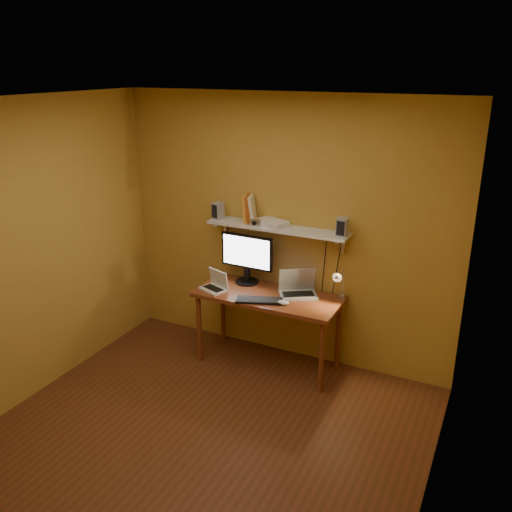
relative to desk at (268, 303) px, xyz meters
The scene contains 14 objects.
room 1.43m from the desk, 89.25° to the right, with size 3.44×3.24×2.64m.
desk is the anchor object (origin of this frame).
wall_shelf 0.72m from the desk, 90.00° to the left, with size 1.40×0.25×0.21m.
monitor 0.52m from the desk, 150.73° to the left, with size 0.55×0.24×0.50m.
laptop 0.32m from the desk, 26.57° to the left, with size 0.42×0.39×0.25m.
netbook 0.54m from the desk, 167.88° to the right, with size 0.30×0.26×0.19m.
keyboard 0.21m from the desk, 92.90° to the right, with size 0.43×0.14×0.02m, color black.
mouse 0.28m from the desk, 33.88° to the right, with size 0.11×0.07×0.04m, color silver.
desk_lamp 0.73m from the desk, 10.81° to the left, with size 0.09×0.23×0.38m.
speaker_left 1.04m from the desk, 163.80° to the left, with size 0.09×0.09×0.17m, color gray.
speaker_right 1.04m from the desk, 15.66° to the left, with size 0.09×0.09×0.17m, color gray.
books 0.92m from the desk, 145.75° to the left, with size 0.18×0.19×0.27m.
shelf_camera 0.78m from the desk, 148.82° to the left, with size 0.11×0.05×0.07m.
router 0.77m from the desk, 108.80° to the left, with size 0.30×0.20×0.05m, color silver.
Camera 1 is at (1.96, -3.03, 2.84)m, focal length 38.00 mm.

